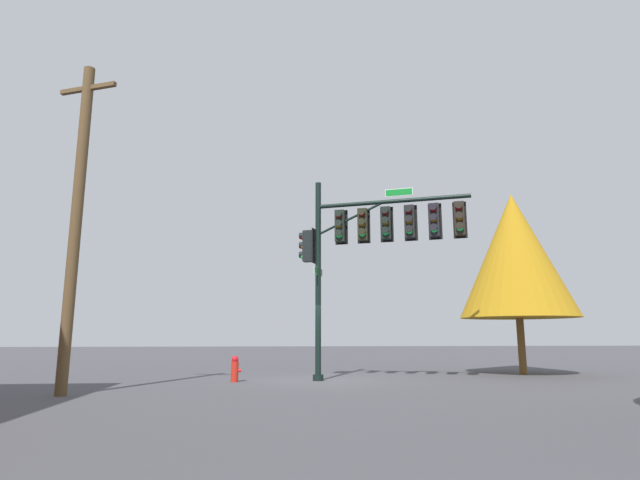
{
  "coord_description": "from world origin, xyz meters",
  "views": [
    {
      "loc": [
        -1.92,
        -17.59,
        1.45
      ],
      "look_at": [
        0.02,
        -0.4,
        4.7
      ],
      "focal_mm": 28.9,
      "sensor_mm": 36.0,
      "label": 1
    }
  ],
  "objects_px": {
    "utility_pole": "(76,218)",
    "fire_hydrant": "(235,369)",
    "tree_near": "(515,255)",
    "signal_pole_assembly": "(373,234)"
  },
  "relations": [
    {
      "from": "tree_near",
      "to": "signal_pole_assembly",
      "type": "bearing_deg",
      "value": -157.57
    },
    {
      "from": "utility_pole",
      "to": "tree_near",
      "type": "xyz_separation_m",
      "value": [
        15.01,
        5.55,
        0.15
      ]
    },
    {
      "from": "tree_near",
      "to": "fire_hydrant",
      "type": "bearing_deg",
      "value": -169.47
    },
    {
      "from": "fire_hydrant",
      "to": "tree_near",
      "type": "bearing_deg",
      "value": 10.53
    },
    {
      "from": "utility_pole",
      "to": "fire_hydrant",
      "type": "height_order",
      "value": "utility_pole"
    },
    {
      "from": "signal_pole_assembly",
      "to": "fire_hydrant",
      "type": "bearing_deg",
      "value": 172.43
    },
    {
      "from": "signal_pole_assembly",
      "to": "fire_hydrant",
      "type": "height_order",
      "value": "signal_pole_assembly"
    },
    {
      "from": "utility_pole",
      "to": "fire_hydrant",
      "type": "distance_m",
      "value": 6.79
    },
    {
      "from": "utility_pole",
      "to": "fire_hydrant",
      "type": "relative_size",
      "value": 10.62
    },
    {
      "from": "signal_pole_assembly",
      "to": "utility_pole",
      "type": "relative_size",
      "value": 0.78
    }
  ]
}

